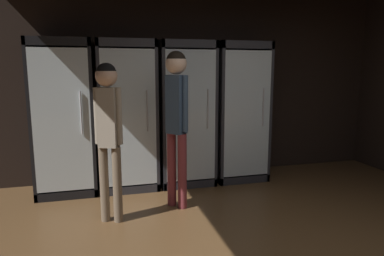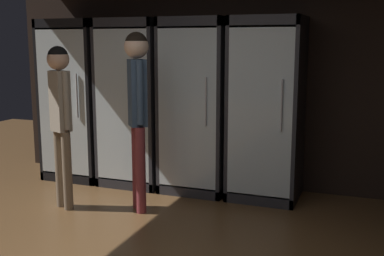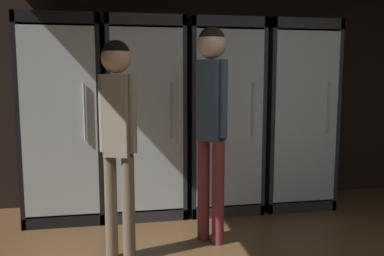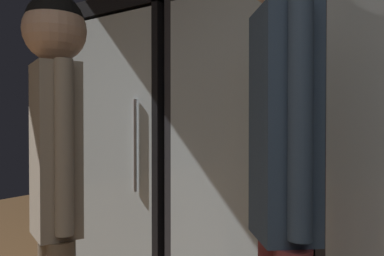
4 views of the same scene
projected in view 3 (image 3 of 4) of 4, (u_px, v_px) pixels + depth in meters
wall_back at (255, 72)px, 4.52m from camera, size 6.00×0.06×2.80m
cooler_far_left at (65, 121)px, 3.89m from camera, size 0.72×0.68×1.91m
cooler_left at (145, 119)px, 4.03m from camera, size 0.72×0.68×1.91m
cooler_center at (220, 118)px, 4.17m from camera, size 0.72×0.68×1.91m
cooler_right at (291, 116)px, 4.31m from camera, size 0.72×0.68×1.91m
shopper_near at (118, 121)px, 2.90m from camera, size 0.27×0.21×1.61m
shopper_far at (211, 106)px, 3.22m from camera, size 0.24×0.25×1.74m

